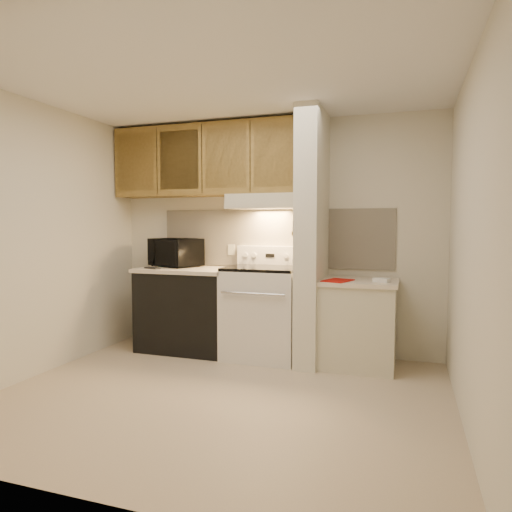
% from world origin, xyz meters
% --- Properties ---
extents(floor, '(3.60, 3.60, 0.00)m').
position_xyz_m(floor, '(0.00, 0.00, 0.00)').
color(floor, '#C2AE91').
rests_on(floor, ground).
extents(ceiling, '(3.60, 3.60, 0.00)m').
position_xyz_m(ceiling, '(0.00, 0.00, 2.50)').
color(ceiling, white).
rests_on(ceiling, wall_back).
extents(wall_back, '(3.60, 2.50, 0.02)m').
position_xyz_m(wall_back, '(0.00, 1.50, 1.25)').
color(wall_back, beige).
rests_on(wall_back, floor).
extents(wall_left, '(0.02, 3.00, 2.50)m').
position_xyz_m(wall_left, '(-1.80, 0.00, 1.25)').
color(wall_left, beige).
rests_on(wall_left, floor).
extents(wall_right, '(0.02, 3.00, 2.50)m').
position_xyz_m(wall_right, '(1.80, 0.00, 1.25)').
color(wall_right, beige).
rests_on(wall_right, floor).
extents(backsplash, '(2.60, 0.02, 0.63)m').
position_xyz_m(backsplash, '(0.00, 1.49, 1.24)').
color(backsplash, '#EFE2C7').
rests_on(backsplash, wall_back).
extents(range_body, '(0.76, 0.65, 0.92)m').
position_xyz_m(range_body, '(0.00, 1.16, 0.46)').
color(range_body, silver).
rests_on(range_body, floor).
extents(oven_window, '(0.50, 0.01, 0.30)m').
position_xyz_m(oven_window, '(0.00, 0.84, 0.50)').
color(oven_window, black).
rests_on(oven_window, range_body).
extents(oven_handle, '(0.65, 0.02, 0.02)m').
position_xyz_m(oven_handle, '(0.00, 0.80, 0.72)').
color(oven_handle, silver).
rests_on(oven_handle, range_body).
extents(cooktop, '(0.74, 0.64, 0.03)m').
position_xyz_m(cooktop, '(0.00, 1.16, 0.94)').
color(cooktop, black).
rests_on(cooktop, range_body).
extents(range_backguard, '(0.76, 0.08, 0.20)m').
position_xyz_m(range_backguard, '(0.00, 1.44, 1.05)').
color(range_backguard, silver).
rests_on(range_backguard, range_body).
extents(range_display, '(0.10, 0.01, 0.04)m').
position_xyz_m(range_display, '(0.00, 1.40, 1.05)').
color(range_display, black).
rests_on(range_display, range_backguard).
extents(range_knob_left_outer, '(0.05, 0.02, 0.05)m').
position_xyz_m(range_knob_left_outer, '(-0.28, 1.40, 1.05)').
color(range_knob_left_outer, silver).
rests_on(range_knob_left_outer, range_backguard).
extents(range_knob_left_inner, '(0.05, 0.02, 0.05)m').
position_xyz_m(range_knob_left_inner, '(-0.18, 1.40, 1.05)').
color(range_knob_left_inner, silver).
rests_on(range_knob_left_inner, range_backguard).
extents(range_knob_right_inner, '(0.05, 0.02, 0.05)m').
position_xyz_m(range_knob_right_inner, '(0.18, 1.40, 1.05)').
color(range_knob_right_inner, silver).
rests_on(range_knob_right_inner, range_backguard).
extents(range_knob_right_outer, '(0.05, 0.02, 0.05)m').
position_xyz_m(range_knob_right_outer, '(0.28, 1.40, 1.05)').
color(range_knob_right_outer, silver).
rests_on(range_knob_right_outer, range_backguard).
extents(dishwasher_front, '(1.00, 0.63, 0.87)m').
position_xyz_m(dishwasher_front, '(-0.88, 1.17, 0.43)').
color(dishwasher_front, black).
rests_on(dishwasher_front, floor).
extents(left_countertop, '(1.04, 0.67, 0.04)m').
position_xyz_m(left_countertop, '(-0.88, 1.17, 0.89)').
color(left_countertop, beige).
rests_on(left_countertop, dishwasher_front).
extents(spoon_rest, '(0.22, 0.15, 0.01)m').
position_xyz_m(spoon_rest, '(-1.19, 0.97, 0.92)').
color(spoon_rest, black).
rests_on(spoon_rest, left_countertop).
extents(teal_jar, '(0.11, 0.11, 0.10)m').
position_xyz_m(teal_jar, '(-1.23, 1.22, 0.96)').
color(teal_jar, '#2D7165').
rests_on(teal_jar, left_countertop).
extents(outlet, '(0.08, 0.01, 0.12)m').
position_xyz_m(outlet, '(-0.48, 1.48, 1.10)').
color(outlet, beige).
rests_on(outlet, backsplash).
extents(microwave, '(0.68, 0.58, 0.32)m').
position_xyz_m(microwave, '(-1.10, 1.31, 1.07)').
color(microwave, black).
rests_on(microwave, left_countertop).
extents(partition_pillar, '(0.22, 0.70, 2.50)m').
position_xyz_m(partition_pillar, '(0.51, 1.15, 1.25)').
color(partition_pillar, silver).
rests_on(partition_pillar, floor).
extents(pillar_trim, '(0.01, 0.70, 0.04)m').
position_xyz_m(pillar_trim, '(0.39, 1.15, 1.30)').
color(pillar_trim, olive).
rests_on(pillar_trim, partition_pillar).
extents(knife_strip, '(0.02, 0.42, 0.04)m').
position_xyz_m(knife_strip, '(0.39, 1.10, 1.32)').
color(knife_strip, black).
rests_on(knife_strip, partition_pillar).
extents(knife_blade_a, '(0.01, 0.03, 0.16)m').
position_xyz_m(knife_blade_a, '(0.38, 0.94, 1.22)').
color(knife_blade_a, silver).
rests_on(knife_blade_a, knife_strip).
extents(knife_handle_a, '(0.02, 0.02, 0.10)m').
position_xyz_m(knife_handle_a, '(0.38, 0.93, 1.37)').
color(knife_handle_a, black).
rests_on(knife_handle_a, knife_strip).
extents(knife_blade_b, '(0.01, 0.04, 0.18)m').
position_xyz_m(knife_blade_b, '(0.38, 1.03, 1.21)').
color(knife_blade_b, silver).
rests_on(knife_blade_b, knife_strip).
extents(knife_handle_b, '(0.02, 0.02, 0.10)m').
position_xyz_m(knife_handle_b, '(0.38, 1.03, 1.37)').
color(knife_handle_b, black).
rests_on(knife_handle_b, knife_strip).
extents(knife_blade_c, '(0.01, 0.04, 0.20)m').
position_xyz_m(knife_blade_c, '(0.38, 1.10, 1.20)').
color(knife_blade_c, silver).
rests_on(knife_blade_c, knife_strip).
extents(knife_handle_c, '(0.02, 0.02, 0.10)m').
position_xyz_m(knife_handle_c, '(0.38, 1.10, 1.37)').
color(knife_handle_c, black).
rests_on(knife_handle_c, knife_strip).
extents(knife_blade_d, '(0.01, 0.04, 0.16)m').
position_xyz_m(knife_blade_d, '(0.38, 1.17, 1.22)').
color(knife_blade_d, silver).
rests_on(knife_blade_d, knife_strip).
extents(knife_handle_d, '(0.02, 0.02, 0.10)m').
position_xyz_m(knife_handle_d, '(0.38, 1.18, 1.37)').
color(knife_handle_d, black).
rests_on(knife_handle_d, knife_strip).
extents(knife_blade_e, '(0.01, 0.04, 0.18)m').
position_xyz_m(knife_blade_e, '(0.38, 1.27, 1.21)').
color(knife_blade_e, silver).
rests_on(knife_blade_e, knife_strip).
extents(knife_handle_e, '(0.02, 0.02, 0.10)m').
position_xyz_m(knife_handle_e, '(0.38, 1.25, 1.37)').
color(knife_handle_e, black).
rests_on(knife_handle_e, knife_strip).
extents(oven_mitt, '(0.03, 0.10, 0.25)m').
position_xyz_m(oven_mitt, '(0.38, 1.32, 1.22)').
color(oven_mitt, slate).
rests_on(oven_mitt, partition_pillar).
extents(right_cab_base, '(0.70, 0.60, 0.81)m').
position_xyz_m(right_cab_base, '(0.97, 1.15, 0.40)').
color(right_cab_base, beige).
rests_on(right_cab_base, floor).
extents(right_countertop, '(0.74, 0.64, 0.04)m').
position_xyz_m(right_countertop, '(0.97, 1.15, 0.83)').
color(right_countertop, beige).
rests_on(right_countertop, right_cab_base).
extents(red_folder, '(0.30, 0.35, 0.01)m').
position_xyz_m(red_folder, '(0.79, 1.00, 0.85)').
color(red_folder, '#B61008').
rests_on(red_folder, right_countertop).
extents(white_box, '(0.17, 0.14, 0.04)m').
position_xyz_m(white_box, '(1.19, 1.05, 0.87)').
color(white_box, white).
rests_on(white_box, right_countertop).
extents(range_hood, '(0.78, 0.44, 0.15)m').
position_xyz_m(range_hood, '(0.00, 1.28, 1.62)').
color(range_hood, beige).
rests_on(range_hood, upper_cabinets).
extents(hood_lip, '(0.78, 0.04, 0.06)m').
position_xyz_m(hood_lip, '(0.00, 1.07, 1.58)').
color(hood_lip, beige).
rests_on(hood_lip, range_hood).
extents(upper_cabinets, '(2.18, 0.33, 0.77)m').
position_xyz_m(upper_cabinets, '(-0.69, 1.32, 2.08)').
color(upper_cabinets, olive).
rests_on(upper_cabinets, wall_back).
extents(cab_door_a, '(0.46, 0.01, 0.63)m').
position_xyz_m(cab_door_a, '(-1.51, 1.17, 2.08)').
color(cab_door_a, olive).
rests_on(cab_door_a, upper_cabinets).
extents(cab_gap_a, '(0.01, 0.01, 0.73)m').
position_xyz_m(cab_gap_a, '(-1.23, 1.16, 2.08)').
color(cab_gap_a, black).
rests_on(cab_gap_a, upper_cabinets).
extents(cab_door_b, '(0.46, 0.01, 0.63)m').
position_xyz_m(cab_door_b, '(-0.96, 1.17, 2.08)').
color(cab_door_b, olive).
rests_on(cab_door_b, upper_cabinets).
extents(cab_gap_b, '(0.01, 0.01, 0.73)m').
position_xyz_m(cab_gap_b, '(-0.69, 1.16, 2.08)').
color(cab_gap_b, black).
rests_on(cab_gap_b, upper_cabinets).
extents(cab_door_c, '(0.46, 0.01, 0.63)m').
position_xyz_m(cab_door_c, '(-0.42, 1.17, 2.08)').
color(cab_door_c, olive).
rests_on(cab_door_c, upper_cabinets).
extents(cab_gap_c, '(0.01, 0.01, 0.73)m').
position_xyz_m(cab_gap_c, '(-0.14, 1.16, 2.08)').
color(cab_gap_c, black).
rests_on(cab_gap_c, upper_cabinets).
extents(cab_door_d, '(0.46, 0.01, 0.63)m').
position_xyz_m(cab_door_d, '(0.13, 1.17, 2.08)').
color(cab_door_d, olive).
rests_on(cab_door_d, upper_cabinets).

